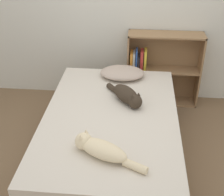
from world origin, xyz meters
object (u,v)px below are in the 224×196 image
pillow (122,73)px  cat_light (100,149)px  bed (111,139)px  cat_dark (127,96)px  bookshelf (160,67)px

pillow → cat_light: bearing=-93.9°
bed → cat_dark: cat_dark is taller
bed → pillow: (0.06, 0.78, 0.34)m
bed → cat_light: bearing=-93.2°
bookshelf → cat_dark: bearing=-110.4°
cat_dark → bookshelf: bearing=121.0°
bed → cat_light: 0.65m
bed → bookshelf: size_ratio=2.10×
cat_light → bookshelf: 1.88m
pillow → bookshelf: (0.45, 0.47, -0.13)m
pillow → cat_light: (-0.09, -1.32, 0.01)m
pillow → cat_dark: (0.08, -0.53, 0.02)m
bed → pillow: 0.85m
bookshelf → pillow: bearing=-134.0°
bed → bookshelf: (0.51, 1.25, 0.21)m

